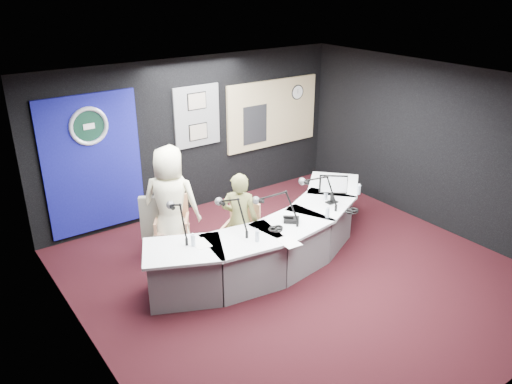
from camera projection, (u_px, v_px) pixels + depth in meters
ground at (298, 274)px, 7.60m from camera, size 6.00×6.00×0.00m
ceiling at (305, 85)px, 6.49m from camera, size 6.00×6.00×0.02m
wall_back at (195, 135)px, 9.29m from camera, size 6.00×0.02×2.80m
wall_front at (509, 288)px, 4.80m from camera, size 6.00×0.02×2.80m
wall_left at (85, 251)px, 5.44m from camera, size 0.02×6.00×2.80m
wall_right at (438, 147)px, 8.64m from camera, size 0.02×6.00×2.80m
broadcast_desk at (273, 239)px, 7.83m from camera, size 4.50×1.90×0.75m
backdrop_panel at (93, 165)px, 8.31m from camera, size 1.60×0.05×2.30m
agency_seal at (89, 126)px, 8.02m from camera, size 0.63×0.07×0.63m
seal_center at (89, 126)px, 8.03m from camera, size 0.48×0.01×0.48m
pinboard at (197, 116)px, 9.15m from camera, size 0.90×0.04×1.10m
framed_photo_upper at (197, 101)px, 9.02m from camera, size 0.34×0.02×0.27m
framed_photo_lower at (198, 132)px, 9.24m from camera, size 0.34×0.02×0.27m
booth_window_frame at (273, 113)px, 10.14m from camera, size 2.12×0.06×1.32m
booth_glow at (273, 113)px, 10.13m from camera, size 2.00×0.02×1.20m
equipment_rack at (255, 125)px, 9.94m from camera, size 0.55×0.02×0.75m
wall_clock at (298, 92)px, 10.30m from camera, size 0.28×0.01×0.28m
armchair_left at (172, 226)px, 7.92m from camera, size 0.79×0.79×1.01m
armchair_right at (240, 237)px, 7.66m from camera, size 0.75×0.75×0.96m
draped_jacket at (156, 217)px, 7.95m from camera, size 0.48×0.35×0.70m
person_man at (170, 203)px, 7.76m from camera, size 1.04×1.01×1.80m
person_woman at (240, 221)px, 7.55m from camera, size 0.64×0.64×1.50m
computer_monitor at (333, 184)px, 8.02m from camera, size 0.36×0.30×0.30m
desk_phone at (291, 220)px, 7.52m from camera, size 0.29×0.28×0.06m
headphones_near at (352, 211)px, 7.83m from camera, size 0.22×0.22×0.04m
headphones_far at (276, 229)px, 7.28m from camera, size 0.22×0.22×0.04m
paper_stack at (201, 244)px, 6.91m from camera, size 0.23×0.31×0.00m
notepad at (289, 242)px, 6.95m from camera, size 0.25×0.34×0.00m
boom_mic_a at (178, 216)px, 7.01m from camera, size 0.21×0.73×0.60m
boom_mic_b at (232, 211)px, 7.16m from camera, size 0.18×0.74×0.60m
boom_mic_c at (277, 205)px, 7.34m from camera, size 0.51×0.60×0.60m
boom_mic_d at (319, 188)px, 7.92m from camera, size 0.31×0.71×0.60m
water_bottles at (290, 215)px, 7.53m from camera, size 3.12×0.57×0.18m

